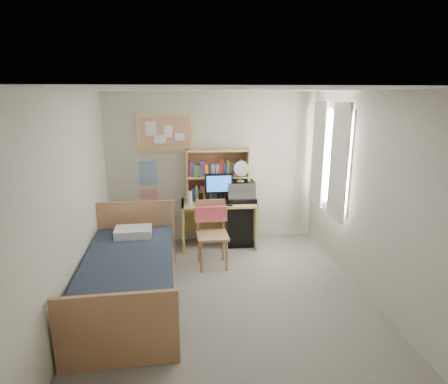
{
  "coord_description": "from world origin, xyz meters",
  "views": [
    {
      "loc": [
        -0.57,
        -4.28,
        2.55
      ],
      "look_at": [
        0.1,
        1.2,
        1.1
      ],
      "focal_mm": 30.0,
      "sensor_mm": 36.0,
      "label": 1
    }
  ],
  "objects": [
    {
      "name": "poster_wave",
      "position": [
        -1.1,
        2.09,
        1.25
      ],
      "size": [
        0.3,
        0.01,
        0.42
      ],
      "primitive_type": "cube",
      "color": "#265B99",
      "rests_on": "wall_back"
    },
    {
      "name": "wall_back",
      "position": [
        0.0,
        2.1,
        1.3
      ],
      "size": [
        3.6,
        0.04,
        2.6
      ],
      "primitive_type": "cube",
      "color": "beige",
      "rests_on": "floor"
    },
    {
      "name": "speaker_right",
      "position": [
        0.38,
        1.7,
        0.86
      ],
      "size": [
        0.07,
        0.07,
        0.16
      ],
      "primitive_type": "cube",
      "rotation": [
        0.0,
        0.0,
        -0.02
      ],
      "color": "black",
      "rests_on": "desk"
    },
    {
      "name": "keyboard",
      "position": [
        0.07,
        1.57,
        0.79
      ],
      "size": [
        0.42,
        0.14,
        0.02
      ],
      "primitive_type": "cube",
      "rotation": [
        0.0,
        0.0,
        -0.02
      ],
      "color": "black",
      "rests_on": "desk"
    },
    {
      "name": "desk_chair",
      "position": [
        -0.1,
        0.95,
        0.51
      ],
      "size": [
        0.52,
        0.52,
        1.01
      ],
      "primitive_type": "cube",
      "rotation": [
        0.0,
        0.0,
        0.02
      ],
      "color": "#AF7B53",
      "rests_on": "floor"
    },
    {
      "name": "floor",
      "position": [
        0.0,
        0.0,
        -0.01
      ],
      "size": [
        3.6,
        4.2,
        0.02
      ],
      "primitive_type": "cube",
      "color": "gray",
      "rests_on": "ground"
    },
    {
      "name": "pillow",
      "position": [
        -1.24,
        0.77,
        0.68
      ],
      "size": [
        0.51,
        0.36,
        0.12
      ],
      "primitive_type": "cube",
      "rotation": [
        0.0,
        0.0,
        0.02
      ],
      "color": "silver",
      "rests_on": "bed"
    },
    {
      "name": "water_bottle",
      "position": [
        -0.4,
        1.68,
        0.89
      ],
      "size": [
        0.07,
        0.07,
        0.22
      ],
      "primitive_type": "cylinder",
      "rotation": [
        0.0,
        0.0,
        -0.02
      ],
      "color": "silver",
      "rests_on": "desk"
    },
    {
      "name": "mini_fridge",
      "position": [
        0.46,
        1.83,
        0.43
      ],
      "size": [
        0.51,
        0.51,
        0.85
      ],
      "primitive_type": "cube",
      "rotation": [
        0.0,
        0.0,
        -0.01
      ],
      "color": "black",
      "rests_on": "floor"
    },
    {
      "name": "bed",
      "position": [
        -1.22,
        0.02,
        0.31
      ],
      "size": [
        1.17,
        2.26,
        0.62
      ],
      "primitive_type": "cube",
      "rotation": [
        0.0,
        0.0,
        0.02
      ],
      "color": "#1B2431",
      "rests_on": "floor"
    },
    {
      "name": "wall_front",
      "position": [
        0.0,
        -2.1,
        1.3
      ],
      "size": [
        3.6,
        0.04,
        2.6
      ],
      "primitive_type": "cube",
      "color": "beige",
      "rests_on": "floor"
    },
    {
      "name": "wall_left",
      "position": [
        -1.8,
        0.0,
        1.3
      ],
      "size": [
        0.04,
        4.2,
        2.6
      ],
      "primitive_type": "cube",
      "color": "beige",
      "rests_on": "floor"
    },
    {
      "name": "hutch",
      "position": [
        0.08,
        1.92,
        1.22
      ],
      "size": [
        1.07,
        0.29,
        0.88
      ],
      "primitive_type": "cube",
      "rotation": [
        0.0,
        0.0,
        -0.02
      ],
      "color": "#DBBF6A",
      "rests_on": "desk"
    },
    {
      "name": "wall_right",
      "position": [
        1.8,
        0.0,
        1.3
      ],
      "size": [
        0.04,
        4.2,
        2.6
      ],
      "primitive_type": "cube",
      "color": "beige",
      "rests_on": "floor"
    },
    {
      "name": "speaker_left",
      "position": [
        -0.22,
        1.71,
        0.87
      ],
      "size": [
        0.07,
        0.07,
        0.18
      ],
      "primitive_type": "cube",
      "rotation": [
        0.0,
        0.0,
        -0.02
      ],
      "color": "black",
      "rests_on": "desk"
    },
    {
      "name": "poster_japan",
      "position": [
        -1.1,
        2.09,
        0.78
      ],
      "size": [
        0.28,
        0.01,
        0.36
      ],
      "primitive_type": "cube",
      "color": "red",
      "rests_on": "wall_back"
    },
    {
      "name": "bulletin_board",
      "position": [
        -0.78,
        2.08,
        1.92
      ],
      "size": [
        0.94,
        0.03,
        0.64
      ],
      "primitive_type": "cube",
      "color": "tan",
      "rests_on": "wall_back"
    },
    {
      "name": "window_unit",
      "position": [
        1.75,
        1.2,
        1.6
      ],
      "size": [
        0.1,
        1.4,
        1.7
      ],
      "primitive_type": "cube",
      "color": "white",
      "rests_on": "wall_right"
    },
    {
      "name": "microwave",
      "position": [
        0.46,
        1.81,
        0.99
      ],
      "size": [
        0.47,
        0.36,
        0.27
      ],
      "primitive_type": "cube",
      "rotation": [
        0.0,
        0.0,
        -0.01
      ],
      "color": "#BABABF",
      "rests_on": "mini_fridge"
    },
    {
      "name": "monitor",
      "position": [
        0.08,
        1.71,
        1.03
      ],
      "size": [
        0.46,
        0.04,
        0.49
      ],
      "primitive_type": "cube",
      "rotation": [
        0.0,
        0.0,
        -0.02
      ],
      "color": "black",
      "rests_on": "desk"
    },
    {
      "name": "hoodie",
      "position": [
        -0.11,
        1.15,
        0.79
      ],
      "size": [
        0.49,
        0.16,
        0.23
      ],
      "primitive_type": "cube",
      "rotation": [
        0.0,
        0.0,
        0.02
      ],
      "color": "#F65D6A",
      "rests_on": "desk_chair"
    },
    {
      "name": "ceiling",
      "position": [
        0.0,
        0.0,
        2.6
      ],
      "size": [
        3.6,
        4.2,
        0.02
      ],
      "primitive_type": "cube",
      "color": "white",
      "rests_on": "wall_back"
    },
    {
      "name": "desk_fan",
      "position": [
        0.46,
        1.81,
        1.28
      ],
      "size": [
        0.26,
        0.26,
        0.32
      ],
      "primitive_type": "cylinder",
      "rotation": [
        0.0,
        0.0,
        -0.01
      ],
      "color": "silver",
      "rests_on": "microwave"
    },
    {
      "name": "curtain_right",
      "position": [
        1.72,
        1.6,
        1.6
      ],
      "size": [
        0.04,
        0.55,
        1.7
      ],
      "primitive_type": "cube",
      "color": "white",
      "rests_on": "wall_right"
    },
    {
      "name": "desk",
      "position": [
        0.08,
        1.77,
        0.39
      ],
      "size": [
        1.26,
        0.65,
        0.78
      ],
      "primitive_type": "cube",
      "rotation": [
        0.0,
        0.0,
        -0.02
      ],
      "color": "#DBBF6A",
      "rests_on": "floor"
    },
    {
      "name": "curtain_left",
      "position": [
        1.72,
        0.8,
        1.6
      ],
      "size": [
        0.04,
        0.55,
        1.7
      ],
      "primitive_type": "cube",
      "color": "white",
      "rests_on": "wall_right"
    }
  ]
}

